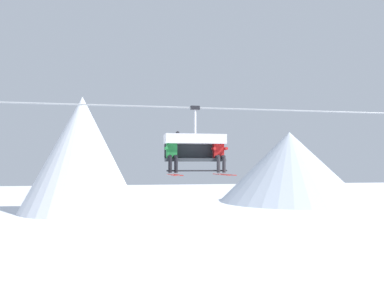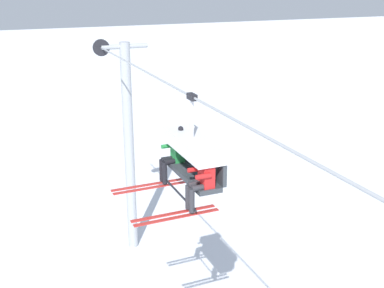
{
  "view_description": "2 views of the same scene",
  "coord_description": "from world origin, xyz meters",
  "px_view_note": "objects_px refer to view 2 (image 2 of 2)",
  "views": [
    {
      "loc": [
        -3.11,
        -12.21,
        5.91
      ],
      "look_at": [
        -0.98,
        -0.76,
        6.57
      ],
      "focal_mm": 35.0,
      "sensor_mm": 36.0,
      "label": 1
    },
    {
      "loc": [
        7.48,
        -4.38,
        9.85
      ],
      "look_at": [
        -1.07,
        -0.72,
        6.67
      ],
      "focal_mm": 45.0,
      "sensor_mm": 36.0,
      "label": 2
    }
  ],
  "objects_px": {
    "chairlift_chair": "(195,151)",
    "skier_red": "(200,179)",
    "lift_tower_near": "(128,145)",
    "skier_green": "(173,154)"
  },
  "relations": [
    {
      "from": "chairlift_chair",
      "to": "skier_green",
      "type": "distance_m",
      "value": 0.81
    },
    {
      "from": "lift_tower_near",
      "to": "chairlift_chair",
      "type": "bearing_deg",
      "value": -5.26
    },
    {
      "from": "chairlift_chair",
      "to": "skier_red",
      "type": "height_order",
      "value": "chairlift_chair"
    },
    {
      "from": "skier_green",
      "to": "skier_red",
      "type": "distance_m",
      "value": 1.48
    },
    {
      "from": "skier_green",
      "to": "chairlift_chair",
      "type": "bearing_deg",
      "value": 16.21
    },
    {
      "from": "chairlift_chair",
      "to": "skier_red",
      "type": "bearing_deg",
      "value": -16.63
    },
    {
      "from": "lift_tower_near",
      "to": "skier_green",
      "type": "height_order",
      "value": "lift_tower_near"
    },
    {
      "from": "lift_tower_near",
      "to": "skier_green",
      "type": "bearing_deg",
      "value": -7.55
    },
    {
      "from": "chairlift_chair",
      "to": "skier_red",
      "type": "xyz_separation_m",
      "value": [
        0.74,
        -0.22,
        -0.29
      ]
    },
    {
      "from": "lift_tower_near",
      "to": "skier_red",
      "type": "height_order",
      "value": "lift_tower_near"
    }
  ]
}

